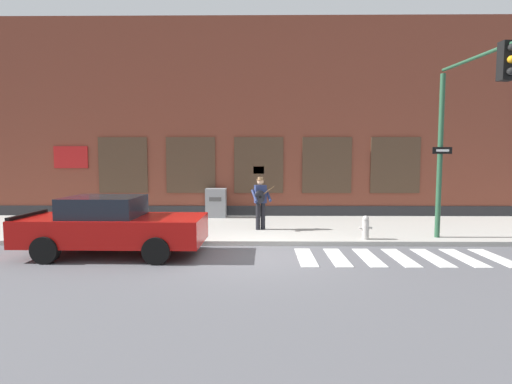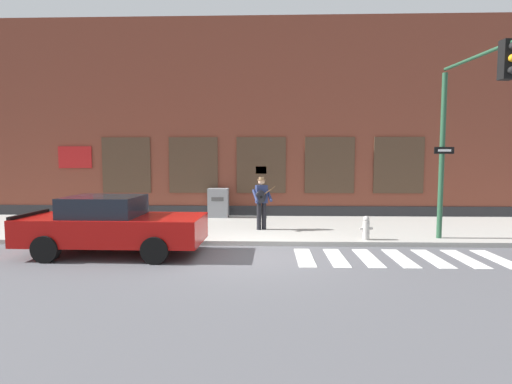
# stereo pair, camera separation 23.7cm
# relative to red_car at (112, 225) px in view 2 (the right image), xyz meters

# --- Properties ---
(ground_plane) EXTENTS (160.00, 160.00, 0.00)m
(ground_plane) POSITION_rel_red_car_xyz_m (3.76, -0.04, -0.77)
(ground_plane) COLOR #56565B
(sidewalk) EXTENTS (28.00, 5.20, 0.14)m
(sidewalk) POSITION_rel_red_car_xyz_m (3.76, 3.71, -0.70)
(sidewalk) COLOR #ADAAA3
(sidewalk) RESTS_ON ground
(building_backdrop) EXTENTS (28.00, 4.06, 8.22)m
(building_backdrop) POSITION_rel_red_car_xyz_m (3.76, 8.30, 3.33)
(building_backdrop) COLOR brown
(building_backdrop) RESTS_ON ground
(crosswalk) EXTENTS (5.20, 1.90, 0.01)m
(crosswalk) POSITION_rel_red_car_xyz_m (7.37, -0.19, -0.76)
(crosswalk) COLOR silver
(crosswalk) RESTS_ON ground
(red_car) EXTENTS (4.63, 2.04, 1.53)m
(red_car) POSITION_rel_red_car_xyz_m (0.00, 0.00, 0.00)
(red_car) COLOR #B20F0C
(red_car) RESTS_ON ground
(busker) EXTENTS (0.78, 0.66, 1.75)m
(busker) POSITION_rel_red_car_xyz_m (3.83, 3.02, 0.37)
(busker) COLOR black
(busker) RESTS_ON sidewalk
(traffic_light) EXTENTS (0.74, 2.90, 5.02)m
(traffic_light) POSITION_rel_red_car_xyz_m (9.28, 0.69, 2.85)
(traffic_light) COLOR #234C33
(traffic_light) RESTS_ON sidewalk
(utility_box) EXTENTS (0.81, 0.58, 1.17)m
(utility_box) POSITION_rel_red_car_xyz_m (2.04, 5.85, -0.05)
(utility_box) COLOR gray
(utility_box) RESTS_ON sidewalk
(fire_hydrant) EXTENTS (0.38, 0.20, 0.70)m
(fire_hydrant) POSITION_rel_red_car_xyz_m (6.92, 1.46, -0.29)
(fire_hydrant) COLOR #B2ADA8
(fire_hydrant) RESTS_ON sidewalk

